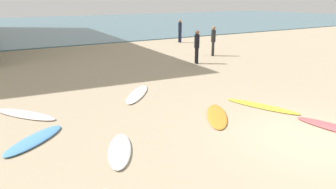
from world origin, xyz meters
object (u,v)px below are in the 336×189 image
object	(u,v)px
surfboard_0	(262,106)
beachgoer_far	(180,30)
surfboard_2	(25,114)
surfboard_5	(137,94)
beachgoer_mid	(197,45)
surfboard_6	(34,140)
beachgoer_near	(213,39)
surfboard_3	(217,116)
surfboard_4	(120,150)

from	to	relation	value
surfboard_0	beachgoer_far	world-z (taller)	beachgoer_far
surfboard_0	surfboard_2	size ratio (longest dim) A/B	1.07
surfboard_5	beachgoer_mid	size ratio (longest dim) A/B	1.38
surfboard_6	beachgoer_near	world-z (taller)	beachgoer_near
surfboard_2	beachgoer_near	bearing A→B (deg)	-10.00
surfboard_5	beachgoer_near	distance (m)	9.46
beachgoer_mid	beachgoer_far	distance (m)	8.74
beachgoer_far	surfboard_3	bearing A→B (deg)	146.81
surfboard_2	surfboard_4	size ratio (longest dim) A/B	1.24
surfboard_4	beachgoer_mid	distance (m)	11.13
surfboard_0	surfboard_3	bearing A→B (deg)	159.37
beachgoer_near	beachgoer_mid	size ratio (longest dim) A/B	1.00
surfboard_2	beachgoer_mid	distance (m)	10.27
surfboard_2	beachgoer_far	distance (m)	17.85
surfboard_2	beachgoer_far	world-z (taller)	beachgoer_far
surfboard_0	surfboard_6	distance (m)	7.07
surfboard_5	beachgoer_far	xyz separation A→B (m)	(9.55, 11.46, 0.99)
beachgoer_near	beachgoer_far	distance (m)	6.50
surfboard_0	surfboard_3	size ratio (longest dim) A/B	1.16
surfboard_2	beachgoer_near	distance (m)	13.00
surfboard_4	surfboard_5	size ratio (longest dim) A/B	0.77
surfboard_4	beachgoer_mid	size ratio (longest dim) A/B	1.06
surfboard_0	beachgoer_near	bearing A→B (deg)	41.58
beachgoer_mid	beachgoer_far	bearing A→B (deg)	170.50
surfboard_2	surfboard_4	xyz separation A→B (m)	(1.50, -3.85, 0.00)
surfboard_2	surfboard_6	bearing A→B (deg)	-127.28
surfboard_2	surfboard_4	bearing A→B (deg)	-103.01
surfboard_0	beachgoer_far	size ratio (longest dim) A/B	1.41
surfboard_0	surfboard_2	world-z (taller)	surfboard_2
surfboard_2	surfboard_4	world-z (taller)	surfboard_4
surfboard_6	beachgoer_mid	distance (m)	11.36
beachgoer_far	beachgoer_mid	bearing A→B (deg)	149.03
surfboard_3	surfboard_2	bearing A→B (deg)	3.04
beachgoer_near	surfboard_6	bearing A→B (deg)	-9.99
surfboard_3	surfboard_6	world-z (taller)	surfboard_6
surfboard_3	beachgoer_far	bearing A→B (deg)	-83.88
surfboard_4	surfboard_5	distance (m)	4.69
surfboard_3	surfboard_5	distance (m)	3.53
surfboard_5	beachgoer_mid	bearing A→B (deg)	-105.89
surfboard_6	beachgoer_mid	bearing A→B (deg)	-97.63
surfboard_3	surfboard_4	world-z (taller)	surfboard_4
surfboard_0	surfboard_2	bearing A→B (deg)	135.69
surfboard_4	surfboard_6	size ratio (longest dim) A/B	0.95
surfboard_0	surfboard_3	xyz separation A→B (m)	(-1.88, 0.06, 0.00)
surfboard_6	beachgoer_near	bearing A→B (deg)	-97.67
surfboard_2	surfboard_6	xyz separation A→B (m)	(-0.11, -2.17, 0.01)
surfboard_4	surfboard_2	bearing A→B (deg)	-42.96
surfboard_4	beachgoer_far	xyz separation A→B (m)	(12.01, 15.46, 0.98)
surfboard_2	surfboard_5	distance (m)	3.97
surfboard_6	beachgoer_near	xyz separation A→B (m)	(11.92, 7.51, 0.98)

